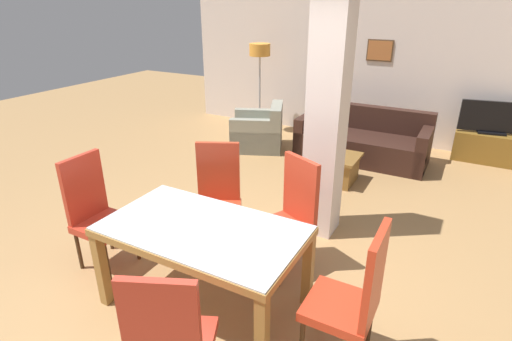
# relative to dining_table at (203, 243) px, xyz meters

# --- Properties ---
(ground_plane) EXTENTS (18.00, 18.00, 0.00)m
(ground_plane) POSITION_rel_dining_table_xyz_m (0.00, 0.00, -0.60)
(ground_plane) COLOR #AC814F
(back_wall) EXTENTS (7.20, 0.09, 2.70)m
(back_wall) POSITION_rel_dining_table_xyz_m (0.00, 5.12, 0.75)
(back_wall) COLOR silver
(back_wall) RESTS_ON ground_plane
(divider_pillar) EXTENTS (0.35, 0.36, 2.70)m
(divider_pillar) POSITION_rel_dining_table_xyz_m (0.43, 1.62, 0.75)
(divider_pillar) COLOR silver
(divider_pillar) RESTS_ON ground_plane
(dining_table) EXTENTS (1.61, 0.92, 0.75)m
(dining_table) POSITION_rel_dining_table_xyz_m (0.00, 0.00, 0.00)
(dining_table) COLOR #A27438
(dining_table) RESTS_ON ground_plane
(dining_chair_head_left) EXTENTS (0.46, 0.46, 1.11)m
(dining_chair_head_left) POSITION_rel_dining_table_xyz_m (-1.24, 0.00, -0.02)
(dining_chair_head_left) COLOR red
(dining_chair_head_left) RESTS_ON ground_plane
(dining_chair_near_right) EXTENTS (0.61, 0.61, 1.11)m
(dining_chair_near_right) POSITION_rel_dining_table_xyz_m (0.40, -0.89, -0.02)
(dining_chair_near_right) COLOR red
(dining_chair_near_right) RESTS_ON ground_plane
(dining_chair_head_right) EXTENTS (0.46, 0.46, 1.11)m
(dining_chair_head_right) POSITION_rel_dining_table_xyz_m (1.24, 0.00, -0.02)
(dining_chair_head_right) COLOR red
(dining_chair_head_right) RESTS_ON ground_plane
(dining_chair_far_right) EXTENTS (0.61, 0.61, 1.11)m
(dining_chair_far_right) POSITION_rel_dining_table_xyz_m (0.40, 0.83, -0.02)
(dining_chair_far_right) COLOR red
(dining_chair_far_right) RESTS_ON ground_plane
(dining_chair_far_left) EXTENTS (0.62, 0.62, 1.11)m
(dining_chair_far_left) POSITION_rel_dining_table_xyz_m (-0.40, 0.82, -0.02)
(dining_chair_far_left) COLOR #BF3B21
(dining_chair_far_left) RESTS_ON ground_plane
(sofa) EXTENTS (2.03, 0.88, 0.81)m
(sofa) POSITION_rel_dining_table_xyz_m (0.26, 4.02, -0.32)
(sofa) COLOR #341D17
(sofa) RESTS_ON ground_plane
(armchair) EXTENTS (1.10, 1.07, 0.77)m
(armchair) POSITION_rel_dining_table_xyz_m (-1.45, 3.66, -0.33)
(armchair) COLOR gray
(armchair) RESTS_ON ground_plane
(coffee_table) EXTENTS (0.64, 0.59, 0.40)m
(coffee_table) POSITION_rel_dining_table_xyz_m (0.16, 2.95, -0.40)
(coffee_table) COLOR brown
(coffee_table) RESTS_ON ground_plane
(bottle) EXTENTS (0.08, 0.08, 0.29)m
(bottle) POSITION_rel_dining_table_xyz_m (0.11, 2.98, -0.09)
(bottle) COLOR #194C23
(bottle) RESTS_ON coffee_table
(tv_stand) EXTENTS (0.99, 0.40, 0.47)m
(tv_stand) POSITION_rel_dining_table_xyz_m (2.06, 4.84, -0.36)
(tv_stand) COLOR brown
(tv_stand) RESTS_ON ground_plane
(tv_screen) EXTENTS (0.99, 0.27, 0.51)m
(tv_screen) POSITION_rel_dining_table_xyz_m (2.06, 4.84, 0.12)
(tv_screen) COLOR black
(tv_screen) RESTS_ON tv_stand
(floor_lamp) EXTENTS (0.39, 0.39, 1.67)m
(floor_lamp) POSITION_rel_dining_table_xyz_m (-1.91, 4.53, 0.81)
(floor_lamp) COLOR #B7B7BC
(floor_lamp) RESTS_ON ground_plane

